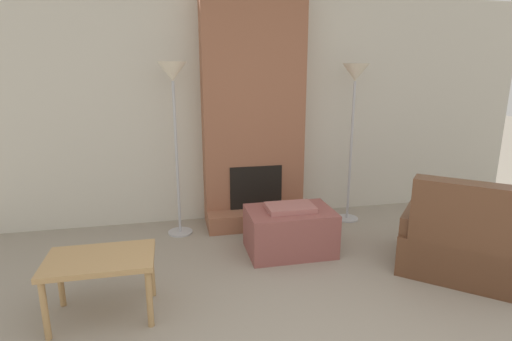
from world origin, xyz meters
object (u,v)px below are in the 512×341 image
object	(u,v)px
floor_lamp_left	(173,90)
floor_lamp_right	(355,89)
ottoman	(290,230)
armchair	(461,245)
side_table	(100,265)

from	to	relation	value
floor_lamp_left	floor_lamp_right	distance (m)	1.99
ottoman	floor_lamp_left	size ratio (longest dim) A/B	0.45
armchair	floor_lamp_left	bearing A→B (deg)	10.88
floor_lamp_left	side_table	bearing A→B (deg)	-112.26
side_table	armchair	bearing A→B (deg)	0.14
floor_lamp_left	floor_lamp_right	xyz separation A→B (m)	(1.99, 0.00, -0.01)
armchair	floor_lamp_right	size ratio (longest dim) A/B	0.70
side_table	floor_lamp_right	size ratio (longest dim) A/B	0.41
armchair	floor_lamp_left	size ratio (longest dim) A/B	0.69
ottoman	floor_lamp_left	bearing A→B (deg)	146.22
ottoman	armchair	size ratio (longest dim) A/B	0.66
ottoman	armchair	bearing A→B (deg)	-28.56
floor_lamp_right	floor_lamp_left	bearing A→B (deg)	180.00
ottoman	armchair	world-z (taller)	armchair
armchair	floor_lamp_right	distance (m)	1.96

